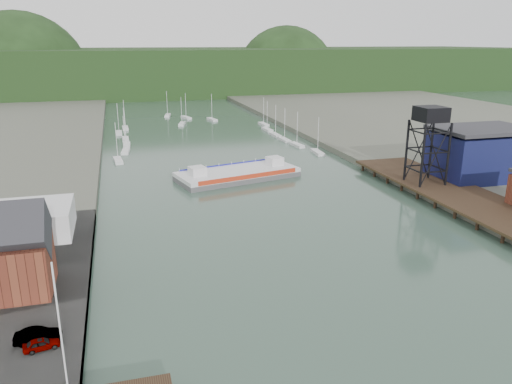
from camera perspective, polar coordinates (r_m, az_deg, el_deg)
west_quay at (r=60.46m, az=-26.75°, el=-15.11°), size 16.00×80.00×1.60m
east_pier at (r=103.20m, az=23.53°, el=-0.92°), size 14.00×70.00×2.45m
white_shed at (r=86.83m, az=-26.12°, el=-3.12°), size 18.00×12.00×4.50m
flagpole at (r=47.35m, az=-21.51°, el=-14.08°), size 0.16×0.16×12.00m
lift_tower at (r=109.18m, az=19.32°, el=7.89°), size 6.50×6.50×16.00m
blue_shed at (r=121.24m, az=24.26°, el=4.03°), size 20.50×14.50×11.30m
marina_sailboats at (r=173.98m, az=-6.46°, el=6.68°), size 57.71×92.65×0.90m
distant_hills at (r=333.43m, az=-11.92°, el=13.05°), size 500.00×120.00×80.00m
chain_ferry at (r=116.80m, az=-2.11°, el=2.11°), size 29.95×17.60×4.04m
car_west_a at (r=55.99m, az=-23.33°, el=-15.65°), size 3.69×2.06×1.19m
car_west_b at (r=57.19m, az=-23.69°, el=-14.79°), size 4.53×1.61×1.49m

